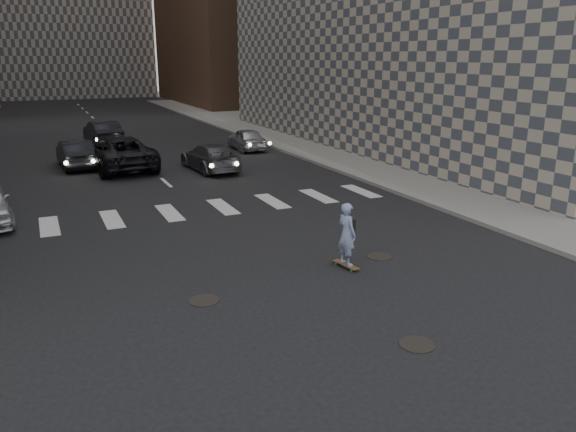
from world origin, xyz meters
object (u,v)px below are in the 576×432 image
object	(u,v)px
traffic_car_a	(76,154)
traffic_car_e	(103,133)
skateboarder	(347,234)
traffic_car_b	(210,157)
traffic_car_c	(119,153)
traffic_car_d	(246,139)

from	to	relation	value
traffic_car_a	traffic_car_e	xyz separation A→B (m)	(2.18, 7.26, 0.07)
skateboarder	traffic_car_b	bearing A→B (deg)	77.41
traffic_car_b	traffic_car_c	bearing A→B (deg)	-32.71
traffic_car_a	traffic_car_b	size ratio (longest dim) A/B	0.93
skateboarder	traffic_car_e	world-z (taller)	skateboarder
traffic_car_a	traffic_car_c	world-z (taller)	traffic_car_c
traffic_car_a	traffic_car_c	bearing A→B (deg)	141.86
skateboarder	traffic_car_c	xyz separation A→B (m)	(-3.42, 16.31, -0.11)
skateboarder	traffic_car_d	bearing A→B (deg)	67.03
traffic_car_a	traffic_car_d	xyz separation A→B (m)	(9.70, 1.68, -0.04)
traffic_car_a	traffic_car_b	bearing A→B (deg)	146.43
traffic_car_a	traffic_car_d	size ratio (longest dim) A/B	1.10
traffic_car_b	traffic_car_d	size ratio (longest dim) A/B	1.18
skateboarder	traffic_car_e	size ratio (longest dim) A/B	0.38
skateboarder	traffic_car_e	bearing A→B (deg)	87.00
traffic_car_b	skateboarder	bearing A→B (deg)	82.71
traffic_car_b	traffic_car_e	bearing A→B (deg)	-75.63
traffic_car_e	traffic_car_b	bearing A→B (deg)	103.64
traffic_car_d	traffic_car_e	world-z (taller)	traffic_car_e
traffic_car_a	traffic_car_d	world-z (taller)	traffic_car_a
traffic_car_b	traffic_car_a	bearing A→B (deg)	-35.06
traffic_car_a	traffic_car_c	size ratio (longest dim) A/B	0.71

